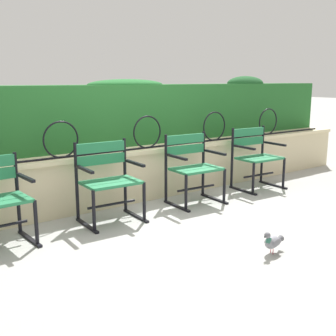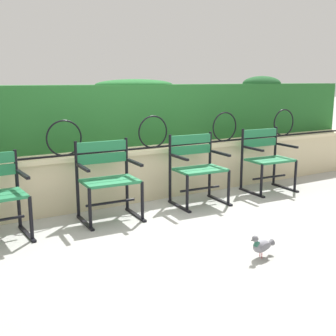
% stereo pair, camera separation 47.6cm
% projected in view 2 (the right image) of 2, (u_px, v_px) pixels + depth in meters
% --- Properties ---
extents(ground_plane, '(60.00, 60.00, 0.00)m').
position_uv_depth(ground_plane, '(174.00, 218.00, 4.78)').
color(ground_plane, '#9E9E99').
extents(stone_wall, '(8.08, 0.41, 0.66)m').
position_uv_depth(stone_wall, '(137.00, 174.00, 5.48)').
color(stone_wall, beige).
rests_on(stone_wall, ground).
extents(iron_arch_fence, '(7.52, 0.02, 0.42)m').
position_uv_depth(iron_arch_fence, '(116.00, 137.00, 5.15)').
color(iron_arch_fence, black).
rests_on(iron_arch_fence, stone_wall).
extents(hedge_row, '(7.92, 0.45, 0.92)m').
position_uv_depth(hedge_row, '(122.00, 113.00, 5.66)').
color(hedge_row, '#236028').
rests_on(hedge_row, stone_wall).
extents(park_chair_centre_left, '(0.65, 0.55, 0.87)m').
position_uv_depth(park_chair_centre_left, '(107.00, 177.00, 4.68)').
color(park_chair_centre_left, '#237547').
rests_on(park_chair_centre_left, ground).
extents(park_chair_centre_right, '(0.66, 0.55, 0.86)m').
position_uv_depth(park_chair_centre_right, '(197.00, 166.00, 5.27)').
color(park_chair_centre_right, '#237547').
rests_on(park_chair_centre_right, ground).
extents(park_chair_rightmost, '(0.66, 0.55, 0.86)m').
position_uv_depth(park_chair_rightmost, '(266.00, 157.00, 5.90)').
color(park_chair_rightmost, '#237547').
rests_on(park_chair_rightmost, ground).
extents(pigeon_near_chairs, '(0.29, 0.13, 0.22)m').
position_uv_depth(pigeon_near_chairs, '(262.00, 245.00, 3.70)').
color(pigeon_near_chairs, gray).
rests_on(pigeon_near_chairs, ground).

